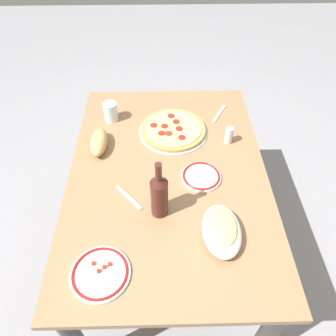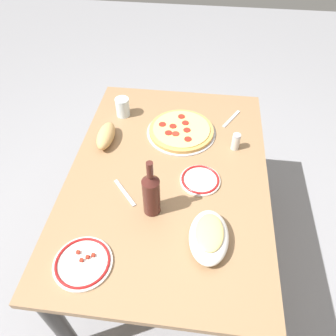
# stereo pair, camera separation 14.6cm
# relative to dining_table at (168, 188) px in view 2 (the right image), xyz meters

# --- Properties ---
(ground_plane) EXTENTS (8.00, 8.00, 0.00)m
(ground_plane) POSITION_rel_dining_table_xyz_m (0.00, 0.00, -0.61)
(ground_plane) COLOR gray
(ground_plane) RESTS_ON ground
(dining_table) EXTENTS (1.32, 0.91, 0.72)m
(dining_table) POSITION_rel_dining_table_xyz_m (0.00, 0.00, 0.00)
(dining_table) COLOR #93704C
(dining_table) RESTS_ON ground
(pepperoni_pizza) EXTENTS (0.36, 0.36, 0.03)m
(pepperoni_pizza) POSITION_rel_dining_table_xyz_m (-0.29, 0.03, 0.13)
(pepperoni_pizza) COLOR #B7B7BC
(pepperoni_pizza) RESTS_ON dining_table
(baked_pasta_dish) EXTENTS (0.24, 0.15, 0.08)m
(baked_pasta_dish) POSITION_rel_dining_table_xyz_m (0.34, 0.20, 0.15)
(baked_pasta_dish) COLOR white
(baked_pasta_dish) RESTS_ON dining_table
(wine_bottle) EXTENTS (0.07, 0.07, 0.28)m
(wine_bottle) POSITION_rel_dining_table_xyz_m (0.22, -0.04, 0.23)
(wine_bottle) COLOR #471E19
(wine_bottle) RESTS_ON dining_table
(water_glass) EXTENTS (0.07, 0.07, 0.10)m
(water_glass) POSITION_rel_dining_table_xyz_m (-0.40, -0.30, 0.16)
(water_glass) COLOR silver
(water_glass) RESTS_ON dining_table
(side_plate_near) EXTENTS (0.22, 0.22, 0.02)m
(side_plate_near) POSITION_rel_dining_table_xyz_m (0.48, -0.25, 0.12)
(side_plate_near) COLOR white
(side_plate_near) RESTS_ON dining_table
(side_plate_far) EXTENTS (0.18, 0.18, 0.02)m
(side_plate_far) POSITION_rel_dining_table_xyz_m (0.03, 0.15, 0.12)
(side_plate_far) COLOR white
(side_plate_far) RESTS_ON dining_table
(bread_loaf) EXTENTS (0.19, 0.08, 0.07)m
(bread_loaf) POSITION_rel_dining_table_xyz_m (-0.17, -0.33, 0.15)
(bread_loaf) COLOR tan
(bread_loaf) RESTS_ON dining_table
(spice_shaker) EXTENTS (0.04, 0.04, 0.09)m
(spice_shaker) POSITION_rel_dining_table_xyz_m (-0.20, 0.31, 0.16)
(spice_shaker) COLOR silver
(spice_shaker) RESTS_ON dining_table
(fork_left) EXTENTS (0.16, 0.10, 0.00)m
(fork_left) POSITION_rel_dining_table_xyz_m (-0.43, 0.29, 0.12)
(fork_left) COLOR #B7B7BC
(fork_left) RESTS_ON dining_table
(fork_right) EXTENTS (0.14, 0.12, 0.00)m
(fork_right) POSITION_rel_dining_table_xyz_m (0.14, -0.17, 0.12)
(fork_right) COLOR #B7B7BC
(fork_right) RESTS_ON dining_table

